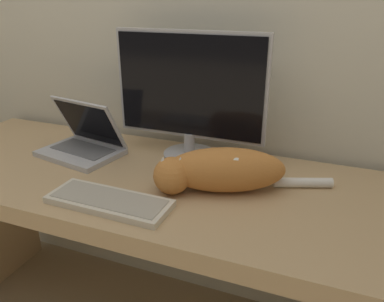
{
  "coord_description": "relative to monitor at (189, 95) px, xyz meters",
  "views": [
    {
      "loc": [
        0.6,
        -0.68,
        1.34
      ],
      "look_at": [
        0.22,
        0.3,
        0.9
      ],
      "focal_mm": 35.0,
      "sensor_mm": 36.0,
      "label": 1
    }
  ],
  "objects": [
    {
      "name": "wall_back",
      "position": [
        -0.12,
        0.19,
        0.29
      ],
      "size": [
        6.4,
        0.06,
        2.6
      ],
      "color": "beige",
      "rests_on": "ground_plane"
    },
    {
      "name": "desk",
      "position": [
        -0.12,
        -0.2,
        -0.39
      ],
      "size": [
        1.76,
        0.66,
        0.77
      ],
      "color": "tan",
      "rests_on": "ground_plane"
    },
    {
      "name": "monitor",
      "position": [
        0.0,
        0.0,
        0.0
      ],
      "size": [
        0.56,
        0.2,
        0.46
      ],
      "color": "#B2B2B7",
      "rests_on": "desk"
    },
    {
      "name": "laptop",
      "position": [
        -0.4,
        -0.11,
        -0.2
      ],
      "size": [
        0.33,
        0.27,
        0.21
      ],
      "rotation": [
        0.0,
        0.0,
        -0.19
      ],
      "color": "#B7B7BC",
      "rests_on": "desk"
    },
    {
      "name": "external_keyboard",
      "position": [
        -0.09,
        -0.41,
        -0.23
      ],
      "size": [
        0.38,
        0.14,
        0.02
      ],
      "rotation": [
        0.0,
        0.0,
        -0.02
      ],
      "color": "beige",
      "rests_on": "desk"
    },
    {
      "name": "cat",
      "position": [
        0.18,
        -0.21,
        -0.17
      ],
      "size": [
        0.53,
        0.29,
        0.14
      ],
      "rotation": [
        0.0,
        0.0,
        0.36
      ],
      "color": "#C67A38",
      "rests_on": "desk"
    }
  ]
}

